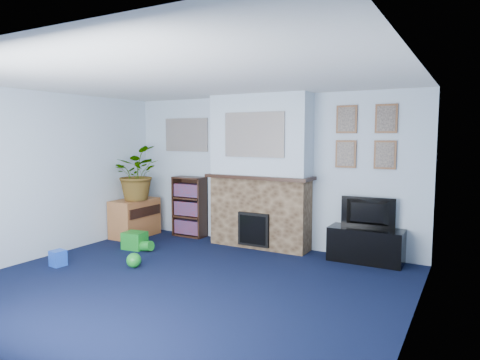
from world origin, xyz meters
The scene contains 25 objects.
floor centered at (0.00, 0.00, 0.00)m, with size 5.00×4.50×0.01m, color black.
ceiling centered at (0.00, 0.00, 2.40)m, with size 5.00×4.50×0.01m, color white.
wall_back centered at (0.00, 2.25, 1.20)m, with size 5.00×0.04×2.40m, color silver.
wall_left centered at (-2.50, 0.00, 1.20)m, with size 0.04×4.50×2.40m, color silver.
wall_right centered at (2.50, 0.00, 1.20)m, with size 0.04×4.50×2.40m, color silver.
chimney_breast centered at (0.00, 2.05, 1.18)m, with size 1.72×0.50×2.40m.
collage_main centered at (0.00, 1.84, 1.78)m, with size 1.00×0.03×0.68m, color gray.
collage_left centered at (-1.55, 2.23, 1.78)m, with size 0.90×0.03×0.58m, color gray.
portrait_tl centered at (1.30, 2.23, 2.00)m, with size 0.30×0.03×0.40m, color brown.
portrait_tr centered at (1.85, 2.23, 2.00)m, with size 0.30×0.03×0.40m, color brown.
portrait_bl centered at (1.30, 2.23, 1.50)m, with size 0.30×0.03×0.40m, color brown.
portrait_br centered at (1.85, 2.23, 1.50)m, with size 0.30×0.03×0.40m, color brown.
tv_stand centered at (1.67, 2.03, 0.22)m, with size 1.01×0.43×0.48m, color black.
television centered at (1.67, 2.05, 0.69)m, with size 0.74×0.10×0.43m, color black.
bookshelf centered at (-1.40, 2.11, 0.50)m, with size 0.58×0.28×1.05m.
sideboard centered at (-2.24, 1.62, 0.35)m, with size 0.47×0.84×0.66m, color #A76535.
potted_plant centered at (-2.19, 1.57, 1.12)m, with size 0.84×0.73×0.93m, color #26661E.
mantel_clock centered at (-0.08, 2.00, 1.22)m, with size 0.11×0.07×0.15m, color gold.
mantel_candle centered at (0.33, 2.00, 1.23)m, with size 0.05×0.05×0.17m, color #B2BFC6.
mantel_teddy centered at (-0.56, 2.00, 1.22)m, with size 0.13×0.13×0.13m, color gray.
mantel_can centered at (0.70, 2.00, 1.21)m, with size 0.06×0.06×0.11m, color blue.
green_crate centered at (-1.65, 0.98, 0.14)m, with size 0.33×0.27×0.27m, color #198C26.
toy_ball centered at (-0.99, 0.25, 0.09)m, with size 0.20×0.20×0.20m, color #198C26.
toy_block centered at (-1.94, -0.20, 0.11)m, with size 0.18×0.18×0.21m, color blue.
toy_tube centered at (-1.47, 0.96, 0.07)m, with size 0.15×0.15×0.33m, color #198C26.
Camera 1 is at (2.97, -3.95, 1.76)m, focal length 32.00 mm.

